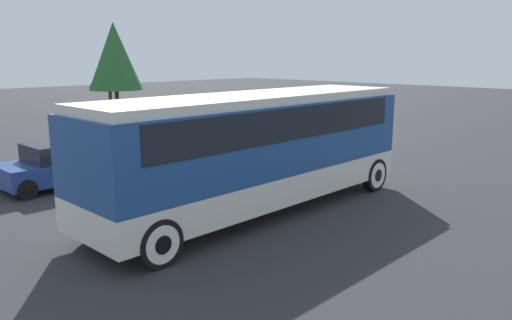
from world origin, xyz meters
TOP-DOWN VIEW (x-y plane):
  - ground_plane at (0.00, 0.00)m, footprint 120.00×120.00m
  - tour_bus at (0.10, -0.00)m, footprint 10.15×2.70m
  - parked_car_near at (3.69, 6.30)m, footprint 4.42×1.84m
  - parked_car_mid at (-2.19, 6.62)m, footprint 4.53×1.95m
  - tree_left at (11.57, 27.89)m, footprint 3.29×3.29m
  - tree_center at (8.15, 21.01)m, footprint 3.53×3.53m

SIDE VIEW (x-z plane):
  - ground_plane at x=0.00m, z-range 0.00..0.00m
  - parked_car_near at x=3.69m, z-range 0.00..1.34m
  - parked_car_mid at x=-2.19m, z-range -0.01..1.45m
  - tour_bus at x=0.10m, z-range 0.33..3.59m
  - tree_left at x=11.57m, z-range 0.82..5.56m
  - tree_center at x=8.15m, z-range 0.99..7.42m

